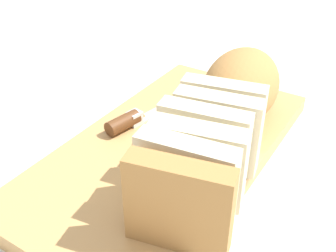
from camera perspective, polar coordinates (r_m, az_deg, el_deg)
The scene contains 7 objects.
ground_plane at distance 0.59m, azimuth -0.00°, elevation -4.51°, with size 3.00×3.00×0.00m, color silver.
cutting_board at distance 0.58m, azimuth -0.00°, elevation -3.52°, with size 0.47×0.25×0.03m, color tan.
bread_loaf at distance 0.55m, azimuth 7.90°, elevation 1.64°, with size 0.38×0.16×0.10m.
bread_knife at distance 0.62m, azimuth -4.35°, elevation 1.15°, with size 0.24×0.08×0.02m.
crumb_near_knife at distance 0.58m, azimuth 8.12°, elevation -2.12°, with size 0.01×0.01×0.01m, color #996633.
crumb_near_loaf at distance 0.63m, azimuth -3.50°, elevation 1.38°, with size 0.01×0.01×0.01m, color #996633.
crumb_stray_left at distance 0.55m, azimuth 0.35°, elevation -4.36°, with size 0.00×0.00×0.00m, color #996633.
Camera 1 is at (0.41, 0.23, 0.36)m, focal length 44.00 mm.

